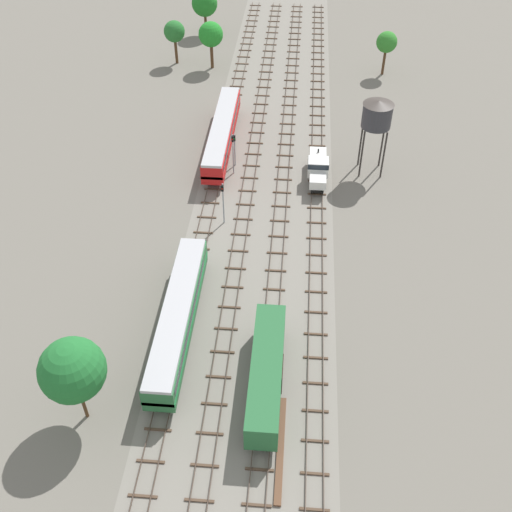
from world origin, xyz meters
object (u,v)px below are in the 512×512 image
object	(u,v)px
diesel_railcar_far_left_near	(178,316)
shunter_loco_centre_mid	(318,167)
signal_post_mid	(223,199)
freight_boxcar_centre_left_nearest	(266,372)
signal_post_nearest	(235,146)
passenger_coach_far_left_midfar	(222,132)
water_tower	(377,115)
signal_post_near	(233,150)

from	to	relation	value
diesel_railcar_far_left_near	shunter_loco_centre_mid	world-z (taller)	diesel_railcar_far_left_near
shunter_loco_centre_mid	signal_post_mid	distance (m)	15.39
freight_boxcar_centre_left_nearest	diesel_railcar_far_left_near	xyz separation A→B (m)	(-9.10, 5.96, 0.15)
signal_post_nearest	signal_post_mid	world-z (taller)	signal_post_mid
passenger_coach_far_left_midfar	signal_post_nearest	distance (m)	5.00
freight_boxcar_centre_left_nearest	water_tower	bearing A→B (deg)	72.55
diesel_railcar_far_left_near	signal_post_mid	world-z (taller)	signal_post_mid
signal_post_near	diesel_railcar_far_left_near	bearing A→B (deg)	-94.48
water_tower	signal_post_mid	world-z (taller)	water_tower
freight_boxcar_centre_left_nearest	shunter_loco_centre_mid	world-z (taller)	freight_boxcar_centre_left_nearest
passenger_coach_far_left_midfar	signal_post_near	size ratio (longest dim) A/B	3.71
shunter_loco_centre_mid	signal_post_near	bearing A→B (deg)	176.65
diesel_railcar_far_left_near	passenger_coach_far_left_midfar	bearing A→B (deg)	90.00
signal_post_nearest	signal_post_near	world-z (taller)	signal_post_near
passenger_coach_far_left_midfar	freight_boxcar_centre_left_nearest	bearing A→B (deg)	-77.58
shunter_loco_centre_mid	water_tower	world-z (taller)	water_tower
signal_post_mid	diesel_railcar_far_left_near	bearing A→B (deg)	-97.16
freight_boxcar_centre_left_nearest	water_tower	xyz separation A→B (m)	(11.65, 37.05, 6.09)
freight_boxcar_centre_left_nearest	signal_post_mid	distance (m)	25.04
shunter_loco_centre_mid	water_tower	bearing A→B (deg)	21.16
signal_post_near	signal_post_mid	bearing A→B (deg)	-90.00
diesel_railcar_far_left_near	passenger_coach_far_left_midfar	xyz separation A→B (m)	(0.00, 35.36, 0.02)
diesel_railcar_far_left_near	signal_post_near	distance (m)	29.12
freight_boxcar_centre_left_nearest	signal_post_mid	world-z (taller)	signal_post_mid
water_tower	signal_post_near	size ratio (longest dim) A/B	1.77
passenger_coach_far_left_midfar	signal_post_mid	xyz separation A→B (m)	(2.27, -17.26, 1.03)
signal_post_nearest	diesel_railcar_far_left_near	bearing A→B (deg)	-94.20
freight_boxcar_centre_left_nearest	signal_post_near	distance (m)	35.65
shunter_loco_centre_mid	passenger_coach_far_left_midfar	distance (m)	15.35
freight_boxcar_centre_left_nearest	shunter_loco_centre_mid	size ratio (longest dim) A/B	1.65
shunter_loco_centre_mid	signal_post_nearest	bearing A→B (deg)	167.16
shunter_loco_centre_mid	signal_post_near	world-z (taller)	signal_post_near
freight_boxcar_centre_left_nearest	passenger_coach_far_left_midfar	bearing A→B (deg)	102.42
signal_post_mid	shunter_loco_centre_mid	bearing A→B (deg)	42.01
freight_boxcar_centre_left_nearest	passenger_coach_far_left_midfar	world-z (taller)	passenger_coach_far_left_midfar
signal_post_near	signal_post_mid	world-z (taller)	signal_post_near
water_tower	signal_post_near	world-z (taller)	water_tower
signal_post_nearest	shunter_loco_centre_mid	bearing A→B (deg)	-12.84
shunter_loco_centre_mid	signal_post_near	xyz separation A→B (m)	(-11.37, 0.67, 1.72)
freight_boxcar_centre_left_nearest	shunter_loco_centre_mid	xyz separation A→B (m)	(4.54, 34.30, -0.44)
passenger_coach_far_left_midfar	signal_post_mid	size ratio (longest dim) A/B	3.81
water_tower	freight_boxcar_centre_left_nearest	bearing A→B (deg)	-107.45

